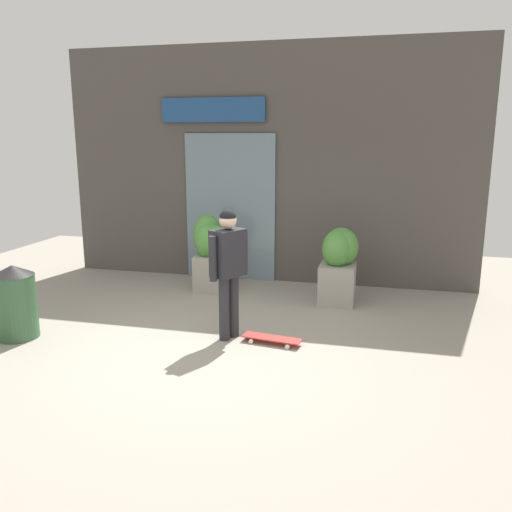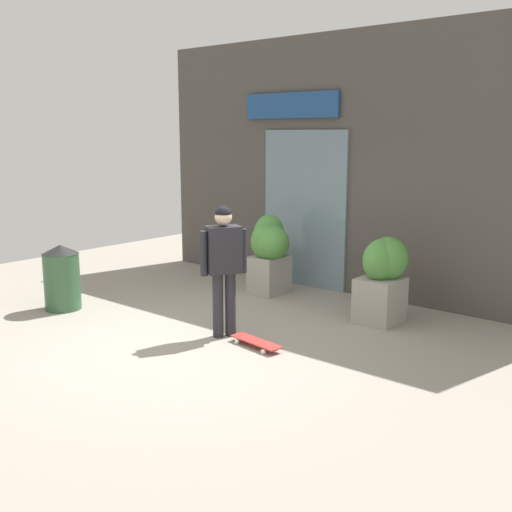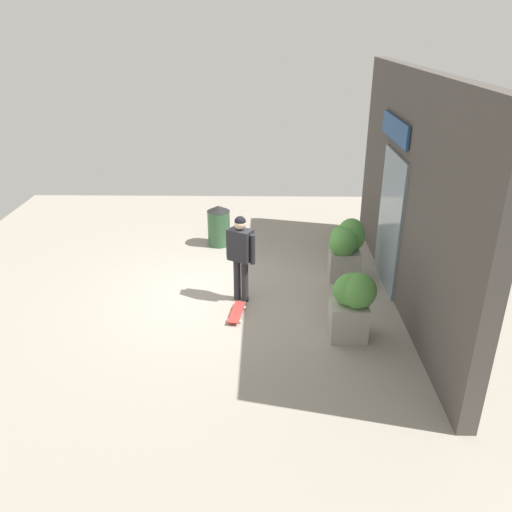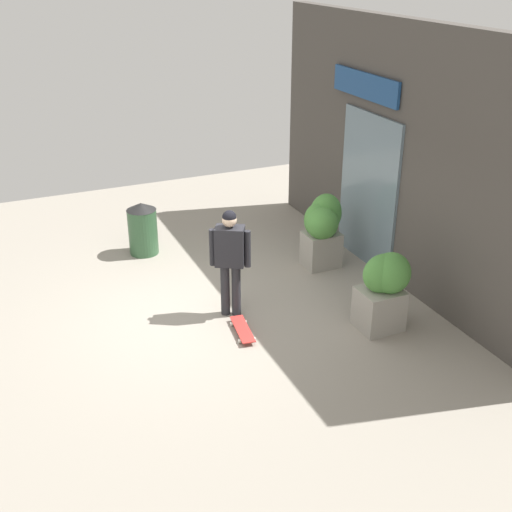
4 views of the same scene
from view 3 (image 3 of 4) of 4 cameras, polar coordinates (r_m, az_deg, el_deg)
ground_plane at (r=9.55m, az=-3.72°, el=-4.32°), size 12.00×12.00×0.00m
building_facade at (r=9.12m, az=16.82°, el=6.62°), size 7.06×0.31×3.95m
skateboarder at (r=8.94m, az=-1.73°, el=0.61°), size 0.43×0.52×1.62m
skateboard at (r=8.87m, az=-2.15°, el=-6.28°), size 0.74×0.30×0.08m
planter_box_left at (r=9.98m, az=9.90°, el=1.09°), size 0.69×0.71×1.22m
planter_box_right at (r=8.15m, az=10.73°, el=-5.00°), size 0.55×0.69×1.13m
trash_bin at (r=11.54m, az=-4.16°, el=3.43°), size 0.51×0.51×0.93m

